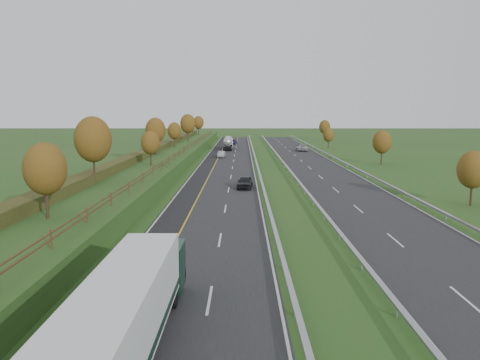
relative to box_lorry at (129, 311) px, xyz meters
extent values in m
plane|color=#284D1B|center=(9.49, 62.61, -2.33)|extent=(400.00, 400.00, 0.00)
cube|color=black|center=(1.49, 67.61, -2.31)|extent=(10.50, 200.00, 0.04)
cube|color=black|center=(17.99, 67.61, -2.31)|extent=(10.50, 200.00, 0.04)
cube|color=black|center=(-2.26, 67.61, -2.31)|extent=(3.00, 200.00, 0.04)
cube|color=silver|center=(-3.56, 67.61, -2.28)|extent=(0.15, 200.00, 0.01)
cube|color=gold|center=(-0.76, 67.61, -2.28)|extent=(0.15, 200.00, 0.01)
cube|color=silver|center=(6.54, 67.61, -2.28)|extent=(0.15, 200.00, 0.01)
cube|color=silver|center=(12.94, 67.61, -2.28)|extent=(0.15, 200.00, 0.01)
cube|color=silver|center=(23.04, 67.61, -2.28)|extent=(0.15, 200.00, 0.01)
cube|color=silver|center=(2.74, 6.61, -2.28)|extent=(0.15, 4.00, 0.01)
cube|color=silver|center=(16.74, 6.61, -2.28)|extent=(0.15, 4.00, 0.01)
cube|color=silver|center=(2.74, 18.61, -2.28)|extent=(0.15, 4.00, 0.01)
cube|color=silver|center=(16.74, 18.61, -2.28)|extent=(0.15, 4.00, 0.01)
cube|color=silver|center=(2.74, 30.61, -2.28)|extent=(0.15, 4.00, 0.01)
cube|color=silver|center=(16.74, 30.61, -2.28)|extent=(0.15, 4.00, 0.01)
cube|color=silver|center=(2.74, 42.61, -2.28)|extent=(0.15, 4.00, 0.01)
cube|color=silver|center=(16.74, 42.61, -2.28)|extent=(0.15, 4.00, 0.01)
cube|color=silver|center=(2.74, 54.61, -2.28)|extent=(0.15, 4.00, 0.01)
cube|color=silver|center=(16.74, 54.61, -2.28)|extent=(0.15, 4.00, 0.01)
cube|color=silver|center=(2.74, 66.61, -2.28)|extent=(0.15, 4.00, 0.01)
cube|color=silver|center=(16.74, 66.61, -2.28)|extent=(0.15, 4.00, 0.01)
cube|color=silver|center=(2.74, 78.61, -2.28)|extent=(0.15, 4.00, 0.01)
cube|color=silver|center=(16.74, 78.61, -2.28)|extent=(0.15, 4.00, 0.01)
cube|color=silver|center=(2.74, 90.61, -2.28)|extent=(0.15, 4.00, 0.01)
cube|color=silver|center=(16.74, 90.61, -2.28)|extent=(0.15, 4.00, 0.01)
cube|color=silver|center=(2.74, 102.61, -2.28)|extent=(0.15, 4.00, 0.01)
cube|color=silver|center=(16.74, 102.61, -2.28)|extent=(0.15, 4.00, 0.01)
cube|color=silver|center=(2.74, 114.61, -2.28)|extent=(0.15, 4.00, 0.01)
cube|color=silver|center=(16.74, 114.61, -2.28)|extent=(0.15, 4.00, 0.01)
cube|color=silver|center=(2.74, 126.61, -2.28)|extent=(0.15, 4.00, 0.01)
cube|color=silver|center=(16.74, 126.61, -2.28)|extent=(0.15, 4.00, 0.01)
cube|color=silver|center=(2.74, 138.61, -2.28)|extent=(0.15, 4.00, 0.01)
cube|color=silver|center=(16.74, 138.61, -2.28)|extent=(0.15, 4.00, 0.01)
cube|color=silver|center=(2.74, 150.61, -2.28)|extent=(0.15, 4.00, 0.01)
cube|color=silver|center=(16.74, 150.61, -2.28)|extent=(0.15, 4.00, 0.01)
cube|color=silver|center=(2.74, 162.61, -2.28)|extent=(0.15, 4.00, 0.01)
cube|color=silver|center=(16.74, 162.61, -2.28)|extent=(0.15, 4.00, 0.01)
cube|color=#284D1B|center=(-11.51, 67.61, -1.33)|extent=(12.00, 200.00, 2.00)
cube|color=#2D3415|center=(-13.51, 67.61, 0.22)|extent=(2.20, 180.00, 1.10)
cube|color=#422B19|center=(-7.01, 67.61, 0.22)|extent=(0.08, 184.00, 0.10)
cube|color=#422B19|center=(-7.01, 67.61, 0.62)|extent=(0.08, 184.00, 0.10)
cube|color=#422B19|center=(-7.01, 9.61, 0.27)|extent=(0.12, 0.12, 1.20)
cube|color=#422B19|center=(-7.01, 16.11, 0.27)|extent=(0.12, 0.12, 1.20)
cube|color=#422B19|center=(-7.01, 22.61, 0.27)|extent=(0.12, 0.12, 1.20)
cube|color=#422B19|center=(-7.01, 29.11, 0.27)|extent=(0.12, 0.12, 1.20)
cube|color=#422B19|center=(-7.01, 35.61, 0.27)|extent=(0.12, 0.12, 1.20)
cube|color=#422B19|center=(-7.01, 42.11, 0.27)|extent=(0.12, 0.12, 1.20)
cube|color=#422B19|center=(-7.01, 48.61, 0.27)|extent=(0.12, 0.12, 1.20)
cube|color=#422B19|center=(-7.01, 55.11, 0.27)|extent=(0.12, 0.12, 1.20)
cube|color=#422B19|center=(-7.01, 61.61, 0.27)|extent=(0.12, 0.12, 1.20)
cube|color=#422B19|center=(-7.01, 68.11, 0.27)|extent=(0.12, 0.12, 1.20)
cube|color=#422B19|center=(-7.01, 74.61, 0.27)|extent=(0.12, 0.12, 1.20)
cube|color=#422B19|center=(-7.01, 81.11, 0.27)|extent=(0.12, 0.12, 1.20)
cube|color=#422B19|center=(-7.01, 87.61, 0.27)|extent=(0.12, 0.12, 1.20)
cube|color=#422B19|center=(-7.01, 94.11, 0.27)|extent=(0.12, 0.12, 1.20)
cube|color=#422B19|center=(-7.01, 100.61, 0.27)|extent=(0.12, 0.12, 1.20)
cube|color=#422B19|center=(-7.01, 107.11, 0.27)|extent=(0.12, 0.12, 1.20)
cube|color=#422B19|center=(-7.01, 113.61, 0.27)|extent=(0.12, 0.12, 1.20)
cube|color=#422B19|center=(-7.01, 120.11, 0.27)|extent=(0.12, 0.12, 1.20)
cube|color=#422B19|center=(-7.01, 126.61, 0.27)|extent=(0.12, 0.12, 1.20)
cube|color=#422B19|center=(-7.01, 133.11, 0.27)|extent=(0.12, 0.12, 1.20)
cube|color=#422B19|center=(-7.01, 139.61, 0.27)|extent=(0.12, 0.12, 1.20)
cube|color=#422B19|center=(-7.01, 146.11, 0.27)|extent=(0.12, 0.12, 1.20)
cube|color=#422B19|center=(-7.01, 152.61, 0.27)|extent=(0.12, 0.12, 1.20)
cube|color=#422B19|center=(-7.01, 159.11, 0.27)|extent=(0.12, 0.12, 1.20)
cube|color=#979AA0|center=(7.19, 67.61, -1.71)|extent=(0.32, 200.00, 0.18)
cube|color=#979AA0|center=(7.19, 4.61, -2.05)|extent=(0.10, 0.14, 0.56)
cube|color=#979AA0|center=(7.19, 11.61, -2.05)|extent=(0.10, 0.14, 0.56)
cube|color=#979AA0|center=(7.19, 18.61, -2.05)|extent=(0.10, 0.14, 0.56)
cube|color=#979AA0|center=(7.19, 25.61, -2.05)|extent=(0.10, 0.14, 0.56)
cube|color=#979AA0|center=(7.19, 32.61, -2.05)|extent=(0.10, 0.14, 0.56)
cube|color=#979AA0|center=(7.19, 39.61, -2.05)|extent=(0.10, 0.14, 0.56)
cube|color=#979AA0|center=(7.19, 46.61, -2.05)|extent=(0.10, 0.14, 0.56)
cube|color=#979AA0|center=(7.19, 53.61, -2.05)|extent=(0.10, 0.14, 0.56)
cube|color=#979AA0|center=(7.19, 60.61, -2.05)|extent=(0.10, 0.14, 0.56)
cube|color=#979AA0|center=(7.19, 67.61, -2.05)|extent=(0.10, 0.14, 0.56)
cube|color=#979AA0|center=(7.19, 74.61, -2.05)|extent=(0.10, 0.14, 0.56)
cube|color=#979AA0|center=(7.19, 81.61, -2.05)|extent=(0.10, 0.14, 0.56)
cube|color=#979AA0|center=(7.19, 88.61, -2.05)|extent=(0.10, 0.14, 0.56)
cube|color=#979AA0|center=(7.19, 95.61, -2.05)|extent=(0.10, 0.14, 0.56)
cube|color=#979AA0|center=(7.19, 102.61, -2.05)|extent=(0.10, 0.14, 0.56)
cube|color=#979AA0|center=(7.19, 109.61, -2.05)|extent=(0.10, 0.14, 0.56)
cube|color=#979AA0|center=(7.19, 116.61, -2.05)|extent=(0.10, 0.14, 0.56)
cube|color=#979AA0|center=(7.19, 123.61, -2.05)|extent=(0.10, 0.14, 0.56)
cube|color=#979AA0|center=(7.19, 130.61, -2.05)|extent=(0.10, 0.14, 0.56)
cube|color=#979AA0|center=(7.19, 137.61, -2.05)|extent=(0.10, 0.14, 0.56)
cube|color=#979AA0|center=(7.19, 144.61, -2.05)|extent=(0.10, 0.14, 0.56)
cube|color=#979AA0|center=(7.19, 151.61, -2.05)|extent=(0.10, 0.14, 0.56)
cube|color=#979AA0|center=(7.19, 158.61, -2.05)|extent=(0.10, 0.14, 0.56)
cube|color=#979AA0|center=(7.19, 165.61, -2.05)|extent=(0.10, 0.14, 0.56)
cube|color=#979AA0|center=(12.29, 67.61, -1.71)|extent=(0.32, 200.00, 0.18)
cube|color=#979AA0|center=(12.29, 4.61, -2.05)|extent=(0.10, 0.14, 0.56)
cube|color=#979AA0|center=(12.29, 11.61, -2.05)|extent=(0.10, 0.14, 0.56)
cube|color=#979AA0|center=(12.29, 18.61, -2.05)|extent=(0.10, 0.14, 0.56)
cube|color=#979AA0|center=(12.29, 25.61, -2.05)|extent=(0.10, 0.14, 0.56)
cube|color=#979AA0|center=(12.29, 32.61, -2.05)|extent=(0.10, 0.14, 0.56)
cube|color=#979AA0|center=(12.29, 39.61, -2.05)|extent=(0.10, 0.14, 0.56)
cube|color=#979AA0|center=(12.29, 46.61, -2.05)|extent=(0.10, 0.14, 0.56)
cube|color=#979AA0|center=(12.29, 53.61, -2.05)|extent=(0.10, 0.14, 0.56)
cube|color=#979AA0|center=(12.29, 60.61, -2.05)|extent=(0.10, 0.14, 0.56)
cube|color=#979AA0|center=(12.29, 67.61, -2.05)|extent=(0.10, 0.14, 0.56)
cube|color=#979AA0|center=(12.29, 74.61, -2.05)|extent=(0.10, 0.14, 0.56)
cube|color=#979AA0|center=(12.29, 81.61, -2.05)|extent=(0.10, 0.14, 0.56)
cube|color=#979AA0|center=(12.29, 88.61, -2.05)|extent=(0.10, 0.14, 0.56)
cube|color=#979AA0|center=(12.29, 95.61, -2.05)|extent=(0.10, 0.14, 0.56)
cube|color=#979AA0|center=(12.29, 102.61, -2.05)|extent=(0.10, 0.14, 0.56)
cube|color=#979AA0|center=(12.29, 109.61, -2.05)|extent=(0.10, 0.14, 0.56)
cube|color=#979AA0|center=(12.29, 116.61, -2.05)|extent=(0.10, 0.14, 0.56)
cube|color=#979AA0|center=(12.29, 123.61, -2.05)|extent=(0.10, 0.14, 0.56)
cube|color=#979AA0|center=(12.29, 130.61, -2.05)|extent=(0.10, 0.14, 0.56)
cube|color=#979AA0|center=(12.29, 137.61, -2.05)|extent=(0.10, 0.14, 0.56)
cube|color=#979AA0|center=(12.29, 144.61, -2.05)|extent=(0.10, 0.14, 0.56)
cube|color=#979AA0|center=(12.29, 151.61, -2.05)|extent=(0.10, 0.14, 0.56)
cube|color=#979AA0|center=(12.29, 158.61, -2.05)|extent=(0.10, 0.14, 0.56)
cube|color=#979AA0|center=(12.29, 165.61, -2.05)|extent=(0.10, 0.14, 0.56)
cube|color=#979AA0|center=(23.79, 67.61, -1.71)|extent=(0.32, 200.00, 0.18)
cube|color=#979AA0|center=(23.79, 25.61, -2.05)|extent=(0.10, 0.14, 0.56)
cube|color=#979AA0|center=(23.79, 39.61, -2.05)|extent=(0.10, 0.14, 0.56)
cube|color=#979AA0|center=(23.79, 53.61, -2.05)|extent=(0.10, 0.14, 0.56)
cube|color=#979AA0|center=(23.79, 67.61, -2.05)|extent=(0.10, 0.14, 0.56)
cube|color=#979AA0|center=(23.79, 81.61, -2.05)|extent=(0.10, 0.14, 0.56)
cube|color=#979AA0|center=(23.79, 95.61, -2.05)|extent=(0.10, 0.14, 0.56)
cube|color=#979AA0|center=(23.79, 109.61, -2.05)|extent=(0.10, 0.14, 0.56)
cube|color=#979AA0|center=(23.79, 123.61, -2.05)|extent=(0.10, 0.14, 0.56)
cube|color=#979AA0|center=(23.79, 137.61, -2.05)|extent=(0.10, 0.14, 0.56)
cube|color=#979AA0|center=(23.79, 151.61, -2.05)|extent=(0.10, 0.14, 0.56)
cube|color=#979AA0|center=(23.79, 165.61, -2.05)|extent=(0.10, 0.14, 0.56)
cylinder|color=#2D2116|center=(-10.51, 17.61, 0.88)|extent=(0.24, 0.24, 2.43)
ellipsoid|color=#533612|center=(-10.51, 17.61, 3.56)|extent=(3.24, 3.24, 4.05)
cylinder|color=#2D2116|center=(-12.51, 35.61, 1.24)|extent=(0.24, 0.24, 3.15)
ellipsoid|color=#533612|center=(-12.51, 35.61, 4.71)|extent=(4.20, 4.20, 5.25)
cylinder|color=#2D2116|center=(-9.51, 53.61, 0.75)|extent=(0.24, 0.24, 2.16)
ellipsoid|color=#533612|center=(-9.51, 53.61, 3.13)|extent=(2.88, 2.88, 3.60)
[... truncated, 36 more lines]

